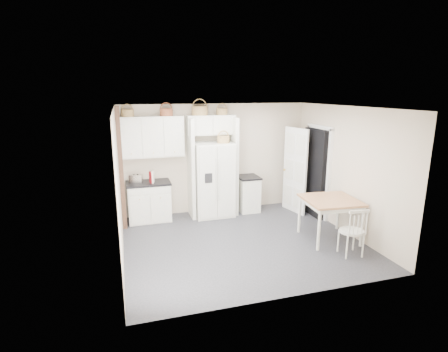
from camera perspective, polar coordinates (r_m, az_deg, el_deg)
name	(u,v)px	position (r m, az deg, el deg)	size (l,w,h in m)	color
floor	(242,241)	(7.02, 2.95, -10.60)	(4.50, 4.50, 0.00)	#25252A
ceiling	(244,107)	(6.40, 3.24, 11.12)	(4.50, 4.50, 0.00)	white
wall_back	(215,158)	(8.46, -1.42, 2.90)	(4.50, 4.50, 0.00)	#C4AB93
wall_left	(119,186)	(6.23, -16.83, -1.65)	(4.00, 4.00, 0.00)	#C4AB93
wall_right	(346,170)	(7.62, 19.25, 0.92)	(4.00, 4.00, 0.00)	#C4AB93
refrigerator	(213,179)	(8.18, -1.78, -0.56)	(0.90, 0.72, 1.74)	silver
base_cab_left	(149,202)	(8.12, -12.10, -4.20)	(0.93, 0.59, 0.86)	silver
base_cab_right	(248,194)	(8.61, 3.93, -2.99)	(0.47, 0.57, 0.83)	silver
dining_table	(329,219)	(7.27, 16.82, -6.76)	(1.00, 1.00, 0.83)	#94582F
windsor_chair	(352,231)	(6.71, 20.10, -8.45)	(0.44, 0.40, 0.90)	silver
counter_left	(148,183)	(8.00, -12.26, -1.12)	(0.97, 0.63, 0.04)	black
counter_right	(248,177)	(8.49, 3.98, -0.19)	(0.51, 0.60, 0.04)	black
toaster	(136,179)	(7.94, -14.18, -0.46)	(0.28, 0.16, 0.19)	silver
cookbook_red	(151,177)	(7.89, -11.85, -0.24)	(0.04, 0.16, 0.25)	maroon
cookbook_cream	(153,177)	(7.89, -11.54, -0.17)	(0.04, 0.17, 0.26)	silver
basket_upper_a	(128,113)	(7.87, -15.45, 9.86)	(0.26, 0.26, 0.15)	olive
basket_upper_c	(166,112)	(7.93, -9.40, 10.25)	(0.28, 0.28, 0.16)	brown
basket_bridge_a	(200,111)	(8.06, -4.00, 10.60)	(0.36, 0.36, 0.21)	olive
basket_bridge_b	(222,112)	(8.19, -0.34, 10.47)	(0.26, 0.26, 0.15)	olive
basket_fridge_b	(223,140)	(7.96, -0.10, 5.98)	(0.28, 0.28, 0.15)	olive
upper_cabinet	(152,137)	(7.94, -11.70, 6.30)	(1.40, 0.34, 0.90)	silver
bridge_cabinet	(211,125)	(8.14, -2.17, 8.34)	(1.12, 0.34, 0.45)	silver
fridge_panel_left	(191,169)	(8.06, -5.40, 1.21)	(0.08, 0.60, 2.30)	silver
fridge_panel_right	(233,166)	(8.30, 1.52, 1.64)	(0.08, 0.60, 2.30)	silver
trim_post	(121,170)	(7.54, -16.45, 1.00)	(0.09, 0.09, 2.60)	#42291C
doorway_void	(316,173)	(8.45, 14.71, 0.53)	(0.18, 0.85, 2.05)	black
door_slab	(295,171)	(8.55, 11.50, 0.87)	(0.80, 0.04, 2.05)	white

